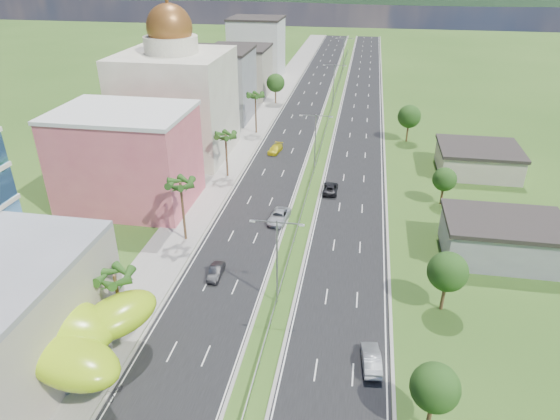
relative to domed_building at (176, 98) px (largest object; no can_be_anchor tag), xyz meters
The scene contains 32 objects.
ground 62.75m from the domed_building, 63.02° to the right, with size 500.00×500.00×0.00m, color #2D5119.
road_left 42.12m from the domed_building, 59.64° to the left, with size 11.00×260.00×0.04m, color black.
road_right 51.12m from the domed_building, 44.59° to the left, with size 11.00×260.00×0.04m, color black.
sidewalk_left 38.39m from the domed_building, 72.55° to the left, with size 7.00×260.00×0.12m, color gray.
median_guardrail 34.47m from the domed_building, 31.25° to the left, with size 0.10×216.06×0.76m.
streetlight_median_b 53.20m from the domed_building, 58.11° to the right, with size 6.04×0.25×11.00m.
streetlight_median_c 28.81m from the domed_building, 10.12° to the right, with size 6.04×0.25×11.00m.
streetlight_median_d 49.04m from the domed_building, 55.01° to the left, with size 6.04×0.25×11.00m.
streetlight_median_e 89.61m from the domed_building, 71.77° to the left, with size 6.04×0.25×11.00m.
lime_canopy 59.88m from the domed_building, 82.28° to the right, with size 18.00×15.00×7.40m.
pink_shophouse 23.32m from the domed_building, 90.00° to the right, with size 20.00×15.00×15.00m, color #D25667.
domed_building is the anchor object (origin of this frame).
midrise_grey 25.24m from the domed_building, 87.71° to the left, with size 16.00×15.00×16.00m, color gray.
midrise_beige 47.26m from the domed_building, 88.78° to the left, with size 16.00×15.00×13.00m, color #A99B8B.
midrise_white 70.05m from the domed_building, 89.18° to the left, with size 16.00×15.00×18.00m, color silver.
shed_near 64.14m from the domed_building, 28.18° to the right, with size 15.00×10.00×5.00m, color gray.
shed_far 58.72m from the domed_building, ahead, with size 14.00×12.00×4.40m, color #A99B8B.
palm_tree_b 54.62m from the domed_building, 76.73° to the right, with size 3.60×3.60×8.10m.
palm_tree_c 35.40m from the domed_building, 69.25° to the right, with size 3.60×3.60×9.60m.
palm_tree_d 16.46m from the domed_building, 38.66° to the right, with size 3.60×3.60×8.60m.
palm_tree_e 19.76m from the domed_building, 50.19° to the left, with size 3.60×3.60×9.40m.
leafy_tree_lfar 42.30m from the domed_building, 72.65° to the left, with size 4.90×4.90×8.05m.
leafy_tree_ra 74.69m from the domed_building, 53.75° to the right, with size 4.20×4.20×6.90m.
leafy_tree_rb 64.00m from the domed_building, 42.46° to the right, with size 4.55×4.55×7.47m.
leafy_tree_rc 52.67m from the domed_building, 16.70° to the right, with size 3.85×3.85×6.33m.
leafy_tree_rd 48.73m from the domed_building, 18.06° to the left, with size 4.90×4.90×8.05m.
car_dark_left 46.77m from the domed_building, 64.77° to the right, with size 1.48×4.25×1.40m, color black.
car_silver_mid_left 37.02m from the domed_building, 45.67° to the right, with size 2.62×5.69×1.58m, color #ADB0B5.
car_yellow_far_left 22.04m from the domed_building, 10.53° to the left, with size 2.06×5.06×1.47m, color yellow.
car_silver_right 66.99m from the domed_building, 53.84° to the right, with size 1.74×4.99×1.64m, color #97999E.
car_dark_far_right 36.13m from the domed_building, 23.27° to the right, with size 2.46×5.34×1.48m, color black.
motorcycle 64.30m from the domed_building, 75.66° to the right, with size 0.62×2.07×1.32m, color black.
Camera 1 is at (8.38, -36.60, 36.99)m, focal length 32.00 mm.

